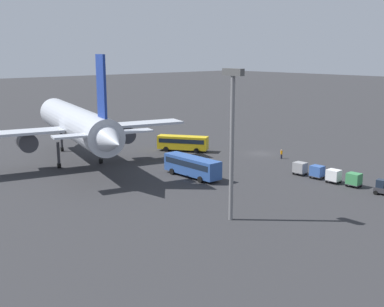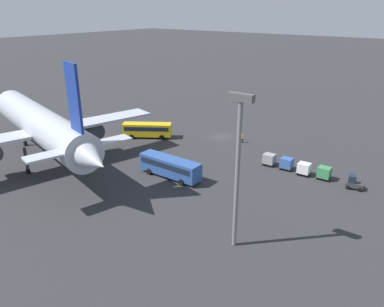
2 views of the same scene
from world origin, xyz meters
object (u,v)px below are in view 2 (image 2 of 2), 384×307
Objects in this scene: baggage_tug at (354,183)px; cargo_cart_blue at (287,163)px; worker_person at (242,139)px; shuttle_bus_far at (170,166)px; cargo_cart_green at (324,172)px; shuttle_bus_near at (147,129)px; airplane at (42,126)px; cargo_cart_grey at (269,159)px; cargo_cart_white at (304,168)px.

baggage_tug reaches higher than cargo_cart_blue.
cargo_cart_blue is (-12.67, 7.23, 0.32)m from worker_person.
shuttle_bus_far is 24.45m from cargo_cart_green.
airplane is at bearing 46.86° from shuttle_bus_near.
cargo_cart_blue is (11.00, -0.45, 0.25)m from baggage_tug.
cargo_cart_grey is (-26.93, -1.90, -0.64)m from shuttle_bus_near.
baggage_tug is 14.16m from cargo_cart_grey.
worker_person is at bearing -25.53° from cargo_cart_white.
cargo_cart_green is (-36.41, -2.02, -0.64)m from shuttle_bus_near.
baggage_tug reaches higher than cargo_cart_grey.
shuttle_bus_near is 4.72× the size of cargo_cart_grey.
cargo_cart_blue and cargo_cart_grey have the same top height.
baggage_tug is 1.48× the size of worker_person.
cargo_cart_white and cargo_cart_grey have the same top height.
cargo_cart_green and cargo_cart_blue have the same top height.
airplane is at bearing 55.64° from worker_person.
airplane is at bearing 37.35° from cargo_cart_grey.
cargo_cart_white is (3.16, 0.36, 0.00)m from cargo_cart_green.
baggage_tug reaches higher than cargo_cart_green.
cargo_cart_white reaches higher than worker_person.
airplane is 17.45× the size of baggage_tug.
airplane is at bearing 30.31° from cargo_cart_green.
cargo_cart_green is 9.48m from cargo_cart_grey.
airplane is at bearing 32.01° from cargo_cart_white.
shuttle_bus_near reaches higher than worker_person.
cargo_cart_white is 3.18m from cargo_cart_blue.
worker_person is at bearing -110.42° from airplane.
baggage_tug is at bearing 174.16° from cargo_cart_green.
shuttle_bus_near reaches higher than cargo_cart_grey.
baggage_tug is (-24.67, -13.56, -0.98)m from shuttle_bus_far.
airplane is 21.86× the size of cargo_cart_blue.
cargo_cart_grey is at bearing -2.15° from cargo_cart_white.
cargo_cart_grey is at bearing -128.71° from airplane.
cargo_cart_white is at bearing -10.30° from baggage_tug.
cargo_cart_green is at bearing 159.23° from worker_person.
shuttle_bus_near is at bearing -7.27° from baggage_tug.
cargo_cart_green is at bearing -15.26° from baggage_tug.
cargo_cart_grey reaches higher than worker_person.
shuttle_bus_near is 0.90× the size of shuttle_bus_far.
cargo_cart_grey is (-30.35, -23.16, -6.02)m from airplane.
airplane reaches higher than cargo_cart_white.
airplane is 38.65m from cargo_cart_grey.
shuttle_bus_near is 5.59× the size of worker_person.
baggage_tug is 1.25× the size of cargo_cart_white.
cargo_cart_grey is (3.16, 0.10, 0.00)m from cargo_cart_blue.
worker_person is 17.54m from cargo_cart_white.
cargo_cart_grey is (-9.51, 7.32, 0.32)m from worker_person.
cargo_cart_green is (-20.00, -14.04, -0.73)m from shuttle_bus_far.
shuttle_bus_far is at bearing 39.11° from cargo_cart_white.
cargo_cart_blue is at bearing 149.78° from shuttle_bus_near.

